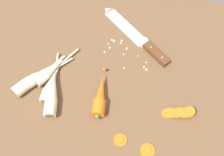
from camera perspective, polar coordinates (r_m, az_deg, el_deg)
The scene contains 12 objects.
ground_plane at distance 93.78cm, azimuth 0.38°, elevation -0.02°, with size 120.00×90.00×4.00cm, color brown.
chefs_knife at distance 101.64cm, azimuth 4.50°, elevation 9.43°, with size 30.92×21.77×4.18cm.
whole_carrot at distance 86.22cm, azimuth -2.46°, elevation -3.80°, with size 6.98×17.96×4.20cm.
parsnip_front at distance 92.78cm, azimuth -14.81°, elevation 0.50°, with size 12.34×16.21×4.00cm.
parsnip_mid_left at distance 92.97cm, azimuth -12.98°, elevation 1.47°, with size 10.08×18.30×4.00cm.
parsnip_mid_right at distance 92.76cm, azimuth -16.64°, elevation -0.41°, with size 11.49×19.54×4.00cm.
parsnip_back at distance 88.75cm, azimuth -12.51°, elevation -3.21°, with size 9.48×23.42×4.00cm.
parsnip_outer at distance 90.09cm, azimuth -12.86°, elevation -1.67°, with size 5.22×18.09×4.00cm.
carrot_slice_stack at distance 87.33cm, azimuth 13.92°, elevation -7.15°, with size 10.01×5.35×3.88cm.
carrot_slice_stray_near at distance 82.98cm, azimuth 1.81°, elevation -12.95°, with size 4.04×4.04×0.70cm.
carrot_slice_stray_mid at distance 82.81cm, azimuth 7.57°, elevation -14.91°, with size 4.36×4.36×0.70cm.
mince_crumbs at distance 97.04cm, azimuth 2.63°, elevation 5.76°, with size 17.01×11.57×0.90cm.
Camera 1 is at (13.48, -43.26, 80.10)cm, focal length 43.22 mm.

